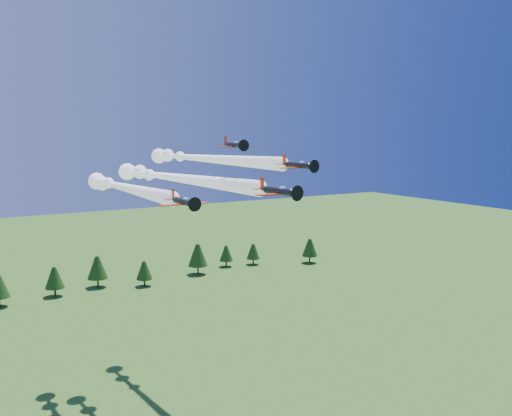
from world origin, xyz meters
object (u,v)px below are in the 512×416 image
plane_right (201,158)px  plane_slot (234,145)px  plane_left (123,187)px  plane_lead (174,177)px

plane_right → plane_slot: 28.35m
plane_left → plane_slot: size_ratio=6.74×
plane_lead → plane_right: (11.04, 10.84, 3.00)m
plane_right → plane_slot: plane_slot is taller
plane_left → plane_right: plane_right is taller
plane_lead → plane_left: bearing=130.7°
plane_right → plane_left: bearing=-174.5°
plane_right → plane_lead: bearing=-140.7°
plane_left → plane_slot: (12.09, -23.79, 8.53)m
plane_lead → plane_slot: size_ratio=7.68×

